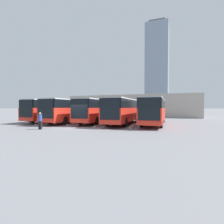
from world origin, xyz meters
name	(u,v)px	position (x,y,z in m)	size (l,w,h in m)	color
ground_plane	(75,127)	(0.00, 0.00, 0.00)	(600.00, 600.00, 0.00)	slate
bus_0	(154,110)	(-7.75, -6.43, 1.84)	(2.95, 12.08, 3.30)	red
curb_divider_0	(136,125)	(-5.81, -4.65, 0.07)	(0.24, 7.17, 0.15)	#9E9E99
bus_1	(124,110)	(-3.87, -6.01, 1.84)	(2.95, 12.08, 3.30)	red
curb_divider_1	(106,124)	(-1.94, -4.23, 0.07)	(0.24, 7.17, 0.15)	#9E9E99
bus_2	(99,110)	(0.00, -6.50, 1.84)	(2.95, 12.08, 3.30)	red
curb_divider_2	(81,123)	(1.94, -4.73, 0.07)	(0.24, 7.17, 0.15)	#9E9E99
bus_3	(73,110)	(3.87, -5.51, 1.84)	(2.95, 12.08, 3.30)	red
curb_divider_3	(54,122)	(5.81, -3.73, 0.07)	(0.24, 7.17, 0.15)	#9E9E99
bus_4	(55,110)	(7.75, -6.33, 1.84)	(2.95, 12.08, 3.30)	red
pedestrian	(40,120)	(2.28, 2.68, 0.92)	(0.41, 0.41, 1.71)	black
station_building	(133,106)	(0.00, -26.37, 2.57)	(30.65, 12.57, 5.07)	#A8A399
office_tower	(157,67)	(7.64, -147.38, 38.78)	(19.59, 19.59, 78.77)	#7F8EA3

